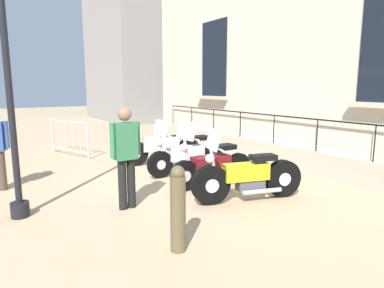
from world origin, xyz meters
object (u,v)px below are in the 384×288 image
(motorcycle_maroon, at_px, (212,165))
(bollard, at_px, (178,209))
(motorcycle_silver, at_px, (162,148))
(motorcycle_yellow, at_px, (247,177))
(motorcycle_white, at_px, (187,156))
(pedestrian_standing, at_px, (126,152))
(crowd_barrier, at_px, (69,137))

(motorcycle_maroon, bearing_deg, bollard, 45.07)
(motorcycle_silver, height_order, motorcycle_yellow, motorcycle_yellow)
(motorcycle_yellow, xyz_separation_m, bollard, (2.02, 0.96, 0.13))
(motorcycle_maroon, bearing_deg, motorcycle_silver, -92.57)
(motorcycle_yellow, bearing_deg, motorcycle_white, -92.61)
(motorcycle_maroon, distance_m, motorcycle_yellow, 1.07)
(pedestrian_standing, bearing_deg, motorcycle_white, -145.97)
(motorcycle_maroon, height_order, bollard, motorcycle_maroon)
(motorcycle_white, height_order, pedestrian_standing, pedestrian_standing)
(motorcycle_white, xyz_separation_m, bollard, (2.12, 3.17, 0.12))
(motorcycle_white, distance_m, motorcycle_yellow, 2.22)
(motorcycle_silver, height_order, motorcycle_white, motorcycle_white)
(bollard, relative_size, pedestrian_standing, 0.64)
(motorcycle_yellow, relative_size, bollard, 1.90)
(crowd_barrier, bearing_deg, bollard, 87.39)
(motorcycle_white, bearing_deg, pedestrian_standing, 34.03)
(motorcycle_maroon, relative_size, motorcycle_yellow, 0.95)
(motorcycle_maroon, relative_size, crowd_barrier, 1.14)
(motorcycle_white, relative_size, pedestrian_standing, 1.21)
(motorcycle_silver, distance_m, pedestrian_standing, 3.39)
(pedestrian_standing, bearing_deg, bollard, 88.53)
(crowd_barrier, bearing_deg, motorcycle_white, 115.74)
(motorcycle_yellow, height_order, bollard, motorcycle_yellow)
(motorcycle_white, relative_size, motorcycle_maroon, 1.05)
(motorcycle_silver, xyz_separation_m, crowd_barrier, (1.81, -2.53, 0.13))
(pedestrian_standing, bearing_deg, motorcycle_maroon, -172.54)
(crowd_barrier, bearing_deg, motorcycle_silver, 125.67)
(motorcycle_maroon, distance_m, bollard, 2.86)
(motorcycle_maroon, xyz_separation_m, pedestrian_standing, (1.98, 0.26, 0.54))
(motorcycle_yellow, bearing_deg, motorcycle_silver, -91.79)
(motorcycle_white, relative_size, motorcycle_yellow, 1.00)
(motorcycle_white, bearing_deg, crowd_barrier, -64.26)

